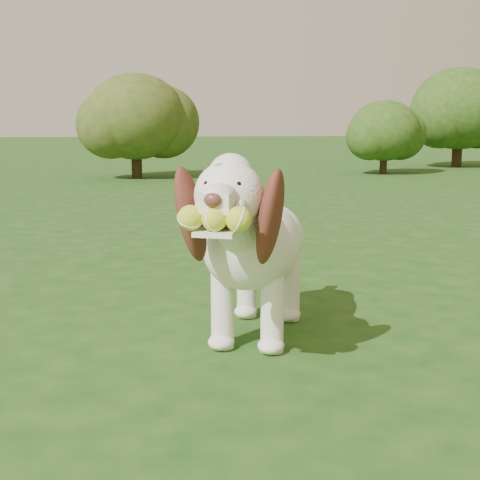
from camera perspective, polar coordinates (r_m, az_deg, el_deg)
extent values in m
plane|color=#164012|center=(3.44, 0.55, -6.57)|extent=(80.00, 80.00, 0.00)
ellipsoid|color=white|center=(3.10, 1.64, -0.39)|extent=(0.62, 0.82, 0.39)
ellipsoid|color=white|center=(2.83, 0.51, -0.50)|extent=(0.49, 0.49, 0.38)
ellipsoid|color=white|center=(3.35, 2.52, 0.20)|extent=(0.45, 0.45, 0.34)
cylinder|color=white|center=(2.67, -0.16, 1.05)|extent=(0.30, 0.35, 0.30)
sphere|color=white|center=(2.51, -0.93, 3.79)|extent=(0.35, 0.35, 0.27)
sphere|color=white|center=(2.53, -0.81, 5.47)|extent=(0.22, 0.22, 0.17)
cube|color=white|center=(2.37, -1.81, 3.27)|extent=(0.16, 0.19, 0.07)
ellipsoid|color=#592D28|center=(2.29, -2.36, 3.44)|extent=(0.07, 0.06, 0.05)
cube|color=white|center=(2.37, -1.90, 0.69)|extent=(0.20, 0.21, 0.02)
ellipsoid|color=brown|center=(2.58, -4.22, 2.18)|extent=(0.22, 0.24, 0.41)
ellipsoid|color=brown|center=(2.50, 2.59, 1.96)|extent=(0.20, 0.29, 0.41)
cylinder|color=white|center=(3.50, 3.00, 1.35)|extent=(0.13, 0.20, 0.15)
cylinder|color=white|center=(2.95, -1.52, -6.07)|extent=(0.13, 0.13, 0.33)
cylinder|color=white|center=(2.90, 2.76, -6.35)|extent=(0.13, 0.13, 0.33)
cylinder|color=white|center=(3.40, 0.58, -3.84)|extent=(0.13, 0.13, 0.33)
cylinder|color=white|center=(3.36, 4.28, -4.04)|extent=(0.13, 0.13, 0.33)
sphere|color=#A6CF37|center=(2.34, -4.24, 1.90)|extent=(0.12, 0.12, 0.09)
sphere|color=#A6CF37|center=(2.32, -2.20, 1.84)|extent=(0.12, 0.12, 0.09)
sphere|color=#A6CF37|center=(2.30, -0.12, 1.77)|extent=(0.12, 0.12, 0.09)
cylinder|color=#382314|center=(12.93, 12.14, 6.50)|extent=(0.14, 0.14, 0.44)
ellipsoid|color=#1C4415|center=(12.91, 12.23, 9.10)|extent=(1.32, 1.32, 1.12)
cylinder|color=#382314|center=(11.83, -8.81, 6.63)|extent=(0.18, 0.18, 0.58)
ellipsoid|color=#1C4415|center=(11.81, -8.91, 10.37)|extent=(1.74, 1.74, 1.48)
cylinder|color=#382314|center=(15.29, 18.03, 7.21)|extent=(0.21, 0.21, 0.68)
ellipsoid|color=#1C4415|center=(15.28, 18.22, 10.60)|extent=(2.04, 2.04, 1.73)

